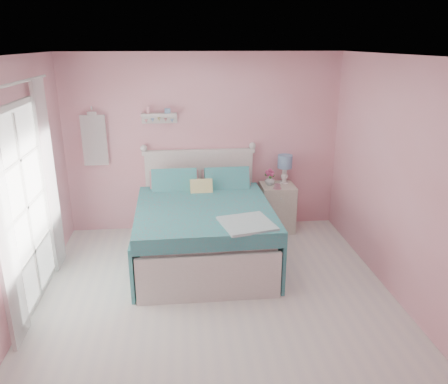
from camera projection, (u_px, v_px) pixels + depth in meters
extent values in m
plane|color=silver|center=(217.00, 307.00, 4.72)|extent=(4.50, 4.50, 0.00)
plane|color=pink|center=(204.00, 144.00, 6.41)|extent=(4.00, 0.00, 4.00)
plane|color=pink|center=(255.00, 342.00, 2.18)|extent=(4.00, 0.00, 4.00)
plane|color=pink|center=(5.00, 201.00, 4.11)|extent=(0.00, 4.50, 4.50)
plane|color=pink|center=(410.00, 188.00, 4.49)|extent=(0.00, 4.50, 4.50)
plane|color=white|center=(216.00, 56.00, 3.87)|extent=(4.50, 4.50, 0.00)
cube|color=silver|center=(204.00, 243.00, 5.73)|extent=(1.59, 2.07, 0.45)
cube|color=silver|center=(204.00, 221.00, 5.63)|extent=(1.53, 2.01, 0.16)
cube|color=silver|center=(200.00, 191.00, 6.58)|extent=(1.59, 0.07, 1.17)
cube|color=silver|center=(199.00, 152.00, 6.38)|extent=(1.65, 0.09, 0.06)
cube|color=silver|center=(209.00, 278.00, 4.75)|extent=(1.59, 0.06, 0.56)
cube|color=teal|center=(204.00, 213.00, 5.44)|extent=(1.70, 1.82, 0.18)
cube|color=#CC848D|center=(175.00, 185.00, 6.18)|extent=(0.69, 0.29, 0.43)
cube|color=#CC848D|center=(226.00, 183.00, 6.25)|extent=(0.69, 0.29, 0.43)
cube|color=#CCBC59|center=(201.00, 190.00, 5.95)|extent=(0.30, 0.22, 0.31)
cube|color=beige|center=(277.00, 207.00, 6.58)|extent=(0.49, 0.46, 0.71)
cube|color=silver|center=(281.00, 198.00, 6.30)|extent=(0.43, 0.02, 0.16)
sphere|color=white|center=(281.00, 199.00, 6.28)|extent=(0.03, 0.03, 0.03)
cylinder|color=white|center=(284.00, 182.00, 6.57)|extent=(0.14, 0.14, 0.02)
cylinder|color=white|center=(284.00, 175.00, 6.53)|extent=(0.07, 0.07, 0.23)
cylinder|color=#779FC7|center=(285.00, 161.00, 6.46)|extent=(0.21, 0.21, 0.19)
imported|color=silver|center=(270.00, 180.00, 6.44)|extent=(0.18, 0.18, 0.15)
imported|color=#C18196|center=(277.00, 186.00, 6.29)|extent=(0.09, 0.09, 0.07)
sphere|color=#BF4176|center=(270.00, 170.00, 6.39)|extent=(0.06, 0.06, 0.06)
sphere|color=#BF4176|center=(272.00, 173.00, 6.43)|extent=(0.06, 0.06, 0.06)
sphere|color=#BF4176|center=(267.00, 172.00, 6.41)|extent=(0.06, 0.06, 0.06)
sphere|color=#BF4176|center=(272.00, 175.00, 6.38)|extent=(0.06, 0.06, 0.06)
sphere|color=#BF4176|center=(268.00, 174.00, 6.38)|extent=(0.06, 0.06, 0.06)
cube|color=silver|center=(159.00, 115.00, 6.13)|extent=(0.50, 0.14, 0.04)
cube|color=silver|center=(159.00, 119.00, 6.21)|extent=(0.50, 0.03, 0.12)
cylinder|color=#D18C99|center=(148.00, 110.00, 6.10)|extent=(0.06, 0.06, 0.10)
cube|color=#779FC7|center=(168.00, 111.00, 6.13)|extent=(0.08, 0.06, 0.07)
cube|color=white|center=(94.00, 140.00, 6.17)|extent=(0.34, 0.03, 0.72)
cube|color=silver|center=(10.00, 107.00, 4.22)|extent=(0.04, 1.32, 0.06)
cube|color=silver|center=(40.00, 295.00, 4.90)|extent=(0.04, 1.32, 0.06)
cube|color=silver|center=(4.00, 236.00, 3.98)|extent=(0.04, 0.06, 2.10)
cube|color=silver|center=(44.00, 191.00, 5.16)|extent=(0.04, 0.06, 2.10)
cube|color=white|center=(26.00, 208.00, 4.56)|extent=(0.02, 1.20, 2.04)
cube|color=white|center=(3.00, 227.00, 3.83)|extent=(0.04, 0.40, 2.32)
cube|color=white|center=(49.00, 178.00, 5.23)|extent=(0.04, 0.40, 2.32)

